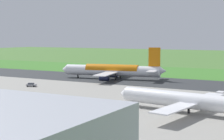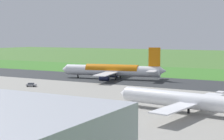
% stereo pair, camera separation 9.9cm
% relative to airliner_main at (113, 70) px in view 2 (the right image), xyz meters
% --- Properties ---
extents(ground_plane, '(800.00, 800.00, 0.00)m').
position_rel_airliner_main_xyz_m(ground_plane, '(12.80, 0.07, -4.35)').
color(ground_plane, '#477233').
extents(runway_asphalt, '(600.00, 35.64, 0.06)m').
position_rel_airliner_main_xyz_m(runway_asphalt, '(12.80, 0.07, -4.32)').
color(runway_asphalt, '#2D3033').
rests_on(runway_asphalt, ground).
extents(apron_concrete, '(440.00, 110.00, 0.05)m').
position_rel_airliner_main_xyz_m(apron_concrete, '(12.80, 61.55, -4.33)').
color(apron_concrete, gray).
rests_on(apron_concrete, ground).
extents(grass_verge_foreground, '(600.00, 80.00, 0.04)m').
position_rel_airliner_main_xyz_m(grass_verge_foreground, '(12.80, -40.24, -4.33)').
color(grass_verge_foreground, '#3C782B').
rests_on(grass_verge_foreground, ground).
extents(airliner_main, '(53.82, 44.32, 15.88)m').
position_rel_airliner_main_xyz_m(airliner_main, '(0.00, 0.00, 0.00)').
color(airliner_main, white).
rests_on(airliner_main, ground).
extents(airliner_parked_near, '(45.88, 37.67, 13.40)m').
position_rel_airliner_main_xyz_m(airliner_parked_near, '(-57.16, 60.14, -0.69)').
color(airliner_parked_near, white).
rests_on(airliner_parked_near, ground).
extents(service_truck_baggage, '(2.68, 5.95, 2.65)m').
position_rel_airliner_main_xyz_m(service_truck_baggage, '(-59.56, 32.54, -2.95)').
color(service_truck_baggage, black).
rests_on(service_truck_baggage, ground).
extents(service_car_ops, '(4.56, 3.05, 1.62)m').
position_rel_airliner_main_xyz_m(service_car_ops, '(16.65, 40.48, -3.51)').
color(service_car_ops, gray).
rests_on(service_car_ops, ground).
extents(no_stopping_sign, '(0.60, 0.10, 2.34)m').
position_rel_airliner_main_xyz_m(no_stopping_sign, '(13.42, -37.76, -2.95)').
color(no_stopping_sign, slate).
rests_on(no_stopping_sign, ground).
extents(traffic_cone_orange, '(0.40, 0.40, 0.55)m').
position_rel_airliner_main_xyz_m(traffic_cone_orange, '(21.26, -42.68, -4.08)').
color(traffic_cone_orange, orange).
rests_on(traffic_cone_orange, ground).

